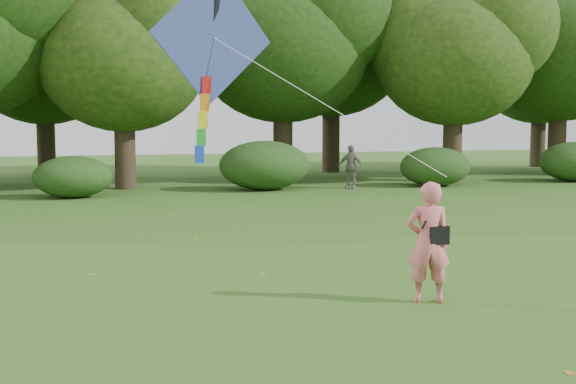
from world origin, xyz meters
name	(u,v)px	position (x,y,z in m)	size (l,w,h in m)	color
ground	(414,316)	(0.00, 0.00, 0.00)	(100.00, 100.00, 0.00)	#265114
man_kite_flyer	(428,242)	(0.52, 0.60, 0.86)	(0.63, 0.41, 1.73)	#E36B74
bystander_right	(351,167)	(6.35, 17.48, 0.85)	(0.99, 0.41, 1.69)	gray
crossbody_bag	(437,234)	(0.64, 0.57, 0.98)	(0.43, 0.20, 0.70)	black
flying_kite	(213,41)	(-2.19, 2.33, 3.76)	(3.96, 2.12, 3.06)	#2765A9
tree_line	(204,52)	(1.67, 22.88, 5.60)	(54.70, 15.30, 9.48)	#3A2D1E
shrub_band	(168,170)	(-0.72, 17.60, 0.86)	(39.15, 3.22, 1.88)	#264919
fallen_leaves	(280,246)	(-0.13, 5.69, 0.01)	(9.82, 14.37, 0.01)	olive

